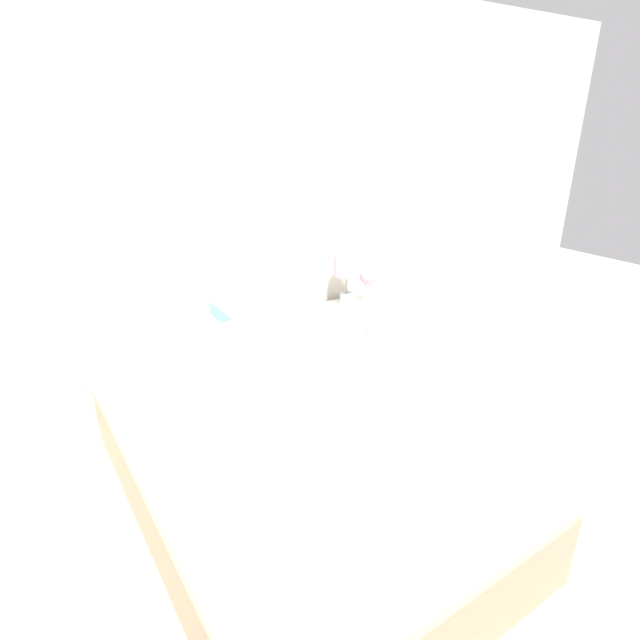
{
  "coord_description": "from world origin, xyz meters",
  "views": [
    {
      "loc": [
        -0.99,
        -2.87,
        1.82
      ],
      "look_at": [
        0.52,
        -0.6,
        0.7
      ],
      "focal_mm": 28.0,
      "sensor_mm": 36.0,
      "label": 1
    }
  ],
  "objects_px": {
    "nightstand": "(349,342)",
    "table_lamp": "(347,269)",
    "flower_vase": "(369,280)",
    "bed": "(281,436)",
    "alarm_clock": "(347,308)"
  },
  "relations": [
    {
      "from": "nightstand",
      "to": "table_lamp",
      "type": "distance_m",
      "value": 0.54
    },
    {
      "from": "table_lamp",
      "to": "flower_vase",
      "type": "height_order",
      "value": "table_lamp"
    },
    {
      "from": "table_lamp",
      "to": "bed",
      "type": "bearing_deg",
      "value": -140.03
    },
    {
      "from": "bed",
      "to": "nightstand",
      "type": "relative_size",
      "value": 4.01
    },
    {
      "from": "table_lamp",
      "to": "alarm_clock",
      "type": "bearing_deg",
      "value": -124.21
    },
    {
      "from": "table_lamp",
      "to": "flower_vase",
      "type": "xyz_separation_m",
      "value": [
        0.17,
        -0.04,
        -0.1
      ]
    },
    {
      "from": "table_lamp",
      "to": "alarm_clock",
      "type": "height_order",
      "value": "table_lamp"
    },
    {
      "from": "bed",
      "to": "flower_vase",
      "type": "bearing_deg",
      "value": 34.46
    },
    {
      "from": "table_lamp",
      "to": "flower_vase",
      "type": "bearing_deg",
      "value": -14.53
    },
    {
      "from": "bed",
      "to": "table_lamp",
      "type": "xyz_separation_m",
      "value": [
        1.05,
        0.88,
        0.48
      ]
    },
    {
      "from": "flower_vase",
      "to": "alarm_clock",
      "type": "height_order",
      "value": "flower_vase"
    },
    {
      "from": "bed",
      "to": "flower_vase",
      "type": "height_order",
      "value": "bed"
    },
    {
      "from": "bed",
      "to": "flower_vase",
      "type": "relative_size",
      "value": 8.48
    },
    {
      "from": "nightstand",
      "to": "alarm_clock",
      "type": "xyz_separation_m",
      "value": [
        -0.09,
        -0.08,
        0.31
      ]
    },
    {
      "from": "table_lamp",
      "to": "alarm_clock",
      "type": "xyz_separation_m",
      "value": [
        -0.1,
        -0.15,
        -0.23
      ]
    }
  ]
}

